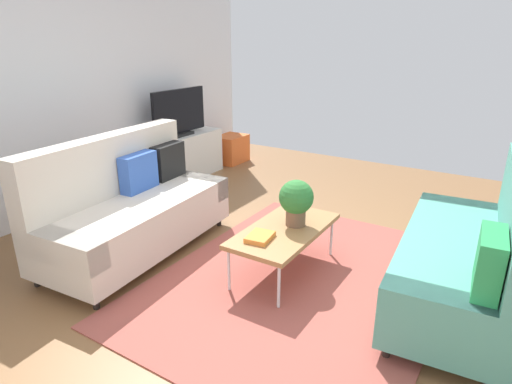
{
  "coord_description": "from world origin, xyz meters",
  "views": [
    {
      "loc": [
        -3.0,
        -1.65,
        1.96
      ],
      "look_at": [
        0.06,
        0.28,
        0.65
      ],
      "focal_mm": 30.34,
      "sensor_mm": 36.0,
      "label": 1
    }
  ],
  "objects_px": {
    "couch_green": "(473,255)",
    "tv": "(179,113)",
    "storage_trunk": "(231,149)",
    "table_book_0": "(260,237)",
    "potted_plant": "(296,200)",
    "vase_0": "(146,135)",
    "couch_beige": "(132,207)",
    "bottle_0": "(162,136)",
    "coffee_table": "(284,231)",
    "tv_console": "(181,157)"
  },
  "relations": [
    {
      "from": "couch_beige",
      "to": "tv",
      "type": "height_order",
      "value": "tv"
    },
    {
      "from": "couch_beige",
      "to": "vase_0",
      "type": "xyz_separation_m",
      "value": [
        1.35,
        1.16,
        0.29
      ]
    },
    {
      "from": "table_book_0",
      "to": "vase_0",
      "type": "bearing_deg",
      "value": 63.53
    },
    {
      "from": "storage_trunk",
      "to": "bottle_0",
      "type": "distance_m",
      "value": 1.57
    },
    {
      "from": "couch_green",
      "to": "table_book_0",
      "type": "distance_m",
      "value": 1.6
    },
    {
      "from": "storage_trunk",
      "to": "table_book_0",
      "type": "height_order",
      "value": "table_book_0"
    },
    {
      "from": "tv_console",
      "to": "table_book_0",
      "type": "distance_m",
      "value": 3.08
    },
    {
      "from": "table_book_0",
      "to": "bottle_0",
      "type": "xyz_separation_m",
      "value": [
        1.44,
        2.43,
        0.27
      ]
    },
    {
      "from": "tv_console",
      "to": "couch_beige",
      "type": "bearing_deg",
      "value": -150.09
    },
    {
      "from": "couch_green",
      "to": "table_book_0",
      "type": "bearing_deg",
      "value": 106.74
    },
    {
      "from": "potted_plant",
      "to": "table_book_0",
      "type": "relative_size",
      "value": 1.68
    },
    {
      "from": "couch_green",
      "to": "tv_console",
      "type": "height_order",
      "value": "couch_green"
    },
    {
      "from": "tv",
      "to": "bottle_0",
      "type": "xyz_separation_m",
      "value": [
        -0.39,
        -0.02,
        -0.24
      ]
    },
    {
      "from": "tv",
      "to": "vase_0",
      "type": "height_order",
      "value": "tv"
    },
    {
      "from": "storage_trunk",
      "to": "potted_plant",
      "type": "relative_size",
      "value": 1.29
    },
    {
      "from": "potted_plant",
      "to": "bottle_0",
      "type": "relative_size",
      "value": 2.76
    },
    {
      "from": "couch_beige",
      "to": "table_book_0",
      "type": "xyz_separation_m",
      "value": [
        0.1,
        -1.36,
        -0.01
      ]
    },
    {
      "from": "tv",
      "to": "vase_0",
      "type": "xyz_separation_m",
      "value": [
        -0.58,
        0.07,
        -0.21
      ]
    },
    {
      "from": "tv_console",
      "to": "coffee_table",
      "type": "bearing_deg",
      "value": -121.35
    },
    {
      "from": "table_book_0",
      "to": "vase_0",
      "type": "height_order",
      "value": "vase_0"
    },
    {
      "from": "potted_plant",
      "to": "table_book_0",
      "type": "height_order",
      "value": "potted_plant"
    },
    {
      "from": "couch_beige",
      "to": "storage_trunk",
      "type": "height_order",
      "value": "couch_beige"
    },
    {
      "from": "storage_trunk",
      "to": "table_book_0",
      "type": "xyz_separation_m",
      "value": [
        -2.93,
        -2.37,
        0.22
      ]
    },
    {
      "from": "tv_console",
      "to": "vase_0",
      "type": "distance_m",
      "value": 0.72
    },
    {
      "from": "tv_console",
      "to": "potted_plant",
      "type": "xyz_separation_m",
      "value": [
        -1.43,
        -2.58,
        0.33
      ]
    },
    {
      "from": "storage_trunk",
      "to": "vase_0",
      "type": "height_order",
      "value": "vase_0"
    },
    {
      "from": "storage_trunk",
      "to": "potted_plant",
      "type": "height_order",
      "value": "potted_plant"
    },
    {
      "from": "tv_console",
      "to": "tv",
      "type": "height_order",
      "value": "tv"
    },
    {
      "from": "coffee_table",
      "to": "tv",
      "type": "relative_size",
      "value": 1.1
    },
    {
      "from": "coffee_table",
      "to": "couch_green",
      "type": "bearing_deg",
      "value": -78.38
    },
    {
      "from": "storage_trunk",
      "to": "bottle_0",
      "type": "relative_size",
      "value": 3.55
    },
    {
      "from": "coffee_table",
      "to": "vase_0",
      "type": "relative_size",
      "value": 5.51
    },
    {
      "from": "coffee_table",
      "to": "storage_trunk",
      "type": "height_order",
      "value": "storage_trunk"
    },
    {
      "from": "tv",
      "to": "potted_plant",
      "type": "height_order",
      "value": "tv"
    },
    {
      "from": "couch_green",
      "to": "potted_plant",
      "type": "bearing_deg",
      "value": 92.7
    },
    {
      "from": "storage_trunk",
      "to": "couch_green",
      "type": "bearing_deg",
      "value": -121.38
    },
    {
      "from": "tv",
      "to": "bottle_0",
      "type": "distance_m",
      "value": 0.46
    },
    {
      "from": "coffee_table",
      "to": "potted_plant",
      "type": "xyz_separation_m",
      "value": [
        0.12,
        -0.04,
        0.26
      ]
    },
    {
      "from": "coffee_table",
      "to": "tv",
      "type": "height_order",
      "value": "tv"
    },
    {
      "from": "couch_green",
      "to": "tv",
      "type": "bearing_deg",
      "value": 67.73
    },
    {
      "from": "couch_beige",
      "to": "couch_green",
      "type": "height_order",
      "value": "same"
    },
    {
      "from": "vase_0",
      "to": "potted_plant",
      "type": "bearing_deg",
      "value": -107.89
    },
    {
      "from": "storage_trunk",
      "to": "vase_0",
      "type": "distance_m",
      "value": 1.76
    },
    {
      "from": "vase_0",
      "to": "storage_trunk",
      "type": "bearing_deg",
      "value": -5.1
    },
    {
      "from": "bottle_0",
      "to": "storage_trunk",
      "type": "bearing_deg",
      "value": -2.31
    },
    {
      "from": "tv_console",
      "to": "bottle_0",
      "type": "distance_m",
      "value": 0.56
    },
    {
      "from": "tv",
      "to": "table_book_0",
      "type": "height_order",
      "value": "tv"
    },
    {
      "from": "tv_console",
      "to": "potted_plant",
      "type": "relative_size",
      "value": 3.47
    },
    {
      "from": "vase_0",
      "to": "bottle_0",
      "type": "height_order",
      "value": "vase_0"
    },
    {
      "from": "coffee_table",
      "to": "vase_0",
      "type": "height_order",
      "value": "vase_0"
    }
  ]
}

